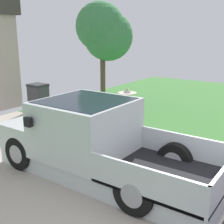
# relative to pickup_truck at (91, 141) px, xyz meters

# --- Properties ---
(pickup_truck) EXTENTS (2.14, 5.19, 1.69)m
(pickup_truck) POSITION_rel_pickup_truck_xyz_m (0.00, 0.00, 0.00)
(pickup_truck) COLOR silver
(pickup_truck) RESTS_ON ground
(person_with_hat) EXTENTS (0.49, 0.49, 1.76)m
(person_with_hat) POSITION_rel_pickup_truck_xyz_m (1.45, -0.06, 0.23)
(person_with_hat) COLOR black
(person_with_hat) RESTS_ON ground
(handbag) EXTENTS (0.39, 0.22, 0.46)m
(handbag) POSITION_rel_pickup_truck_xyz_m (1.32, -0.27, -0.61)
(handbag) COLOR #B24C56
(handbag) RESTS_ON ground
(neighbor_tree) EXTENTS (2.47, 2.42, 4.47)m
(neighbor_tree) POSITION_rel_pickup_truck_xyz_m (6.05, 4.09, 2.39)
(neighbor_tree) COLOR brown
(neighbor_tree) RESTS_ON ground
(wheeled_trash_bin) EXTENTS (0.60, 0.72, 1.14)m
(wheeled_trash_bin) POSITION_rel_pickup_truck_xyz_m (2.96, 5.15, -0.13)
(wheeled_trash_bin) COLOR #424247
(wheeled_trash_bin) RESTS_ON ground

